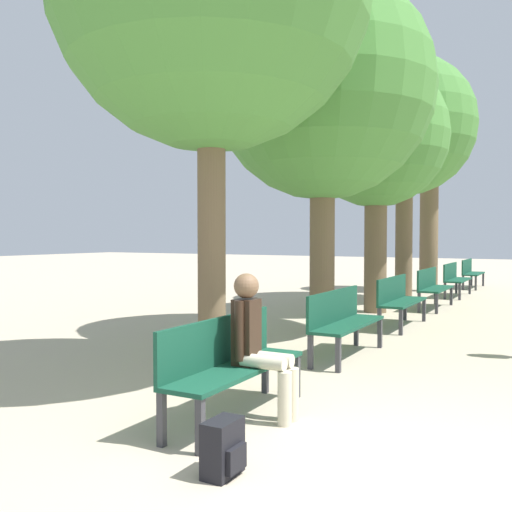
% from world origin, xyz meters
% --- Properties ---
extents(ground_plane, '(80.00, 80.00, 0.00)m').
position_xyz_m(ground_plane, '(0.00, 0.00, 0.00)').
color(ground_plane, '#B7A88E').
extents(bench_row_0, '(0.46, 1.86, 0.92)m').
position_xyz_m(bench_row_0, '(-1.62, 0.47, 0.55)').
color(bench_row_0, '#144733').
rests_on(bench_row_0, ground_plane).
extents(bench_row_1, '(0.46, 1.86, 0.92)m').
position_xyz_m(bench_row_1, '(-1.62, 3.46, 0.55)').
color(bench_row_1, '#144733').
rests_on(bench_row_1, ground_plane).
extents(bench_row_2, '(0.46, 1.86, 0.92)m').
position_xyz_m(bench_row_2, '(-1.62, 6.46, 0.55)').
color(bench_row_2, '#144733').
rests_on(bench_row_2, ground_plane).
extents(bench_row_3, '(0.46, 1.86, 0.92)m').
position_xyz_m(bench_row_3, '(-1.62, 9.45, 0.55)').
color(bench_row_3, '#144733').
rests_on(bench_row_3, ground_plane).
extents(bench_row_4, '(0.46, 1.86, 0.92)m').
position_xyz_m(bench_row_4, '(-1.62, 12.44, 0.55)').
color(bench_row_4, '#144733').
rests_on(bench_row_4, ground_plane).
extents(bench_row_5, '(0.46, 1.86, 0.92)m').
position_xyz_m(bench_row_5, '(-1.62, 15.44, 0.55)').
color(bench_row_5, '#144733').
rests_on(bench_row_5, ground_plane).
extents(tree_row_1, '(3.77, 3.77, 6.07)m').
position_xyz_m(tree_row_1, '(-2.59, 5.12, 4.15)').
color(tree_row_1, brown).
rests_on(tree_row_1, ground_plane).
extents(tree_row_2, '(3.11, 3.11, 5.42)m').
position_xyz_m(tree_row_2, '(-2.59, 8.22, 3.80)').
color(tree_row_2, brown).
rests_on(tree_row_2, ground_plane).
extents(tree_row_3, '(3.56, 3.56, 6.27)m').
position_xyz_m(tree_row_3, '(-2.59, 10.69, 4.45)').
color(tree_row_3, brown).
rests_on(tree_row_3, ground_plane).
extents(tree_row_4, '(2.47, 2.47, 5.78)m').
position_xyz_m(tree_row_4, '(-2.59, 13.69, 4.36)').
color(tree_row_4, brown).
rests_on(tree_row_4, ground_plane).
extents(person_seated, '(0.61, 0.35, 1.33)m').
position_xyz_m(person_seated, '(-1.38, 0.58, 0.71)').
color(person_seated, beige).
rests_on(person_seated, ground_plane).
extents(backpack, '(0.22, 0.32, 0.39)m').
position_xyz_m(backpack, '(-0.98, -0.65, 0.19)').
color(backpack, black).
rests_on(backpack, ground_plane).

